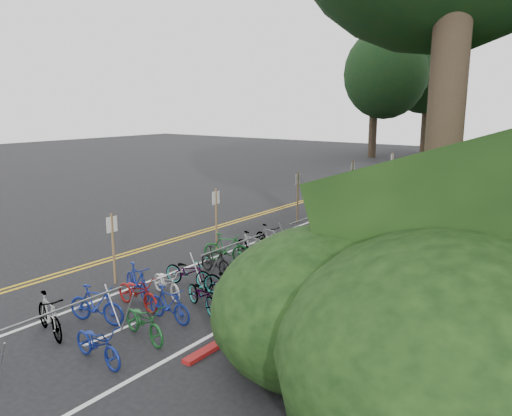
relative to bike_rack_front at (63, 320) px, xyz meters
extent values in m
plane|color=black|center=(-3.16, 3.32, -0.87)|extent=(120.00, 120.00, 0.00)
cube|color=gold|center=(-5.31, 13.32, -0.87)|extent=(0.12, 80.00, 0.01)
cube|color=gold|center=(-5.01, 13.32, -0.87)|extent=(0.12, 80.00, 0.01)
cube|color=silver|center=(-2.16, 13.32, -0.87)|extent=(0.12, 80.00, 0.01)
cube|color=silver|center=(2.04, 13.32, -0.87)|extent=(0.12, 80.00, 0.01)
cube|color=silver|center=(-0.06, 1.32, -0.87)|extent=(0.10, 1.60, 0.01)
cube|color=silver|center=(-0.06, 7.32, -0.87)|extent=(0.10, 1.60, 0.01)
cube|color=silver|center=(-0.06, 13.32, -0.87)|extent=(0.10, 1.60, 0.01)
cube|color=silver|center=(-0.06, 19.32, -0.87)|extent=(0.10, 1.60, 0.01)
cube|color=silver|center=(-0.06, 25.32, -0.87)|extent=(0.10, 1.60, 0.01)
cube|color=silver|center=(-0.06, 31.32, -0.87)|extent=(0.10, 1.60, 0.01)
cube|color=silver|center=(-0.06, 37.32, -0.87)|extent=(0.10, 1.60, 0.01)
cube|color=maroon|center=(2.54, 15.32, -0.82)|extent=(0.25, 28.00, 0.10)
cube|color=#382819|center=(3.24, 25.32, -0.79)|extent=(1.40, 44.00, 0.16)
ellipsoid|color=#284C19|center=(4.04, 6.32, 0.17)|extent=(2.00, 2.80, 1.60)
ellipsoid|color=#284C19|center=(4.84, 11.32, 0.68)|extent=(2.60, 3.64, 2.08)
ellipsoid|color=#284C19|center=(6.04, 17.32, 1.12)|extent=(2.20, 3.08, 1.76)
ellipsoid|color=#284C19|center=(4.64, 23.32, 0.69)|extent=(3.00, 4.20, 2.40)
ellipsoid|color=#284C19|center=(3.84, 9.32, 0.03)|extent=(1.80, 2.52, 1.44)
ellipsoid|color=black|center=(4.84, 3.82, 0.34)|extent=(5.28, 6.16, 3.52)
ellipsoid|color=black|center=(7.84, 2.82, 0.56)|extent=(6.24, 7.28, 4.16)
cylinder|color=#2D2319|center=(6.34, 6.32, 3.68)|extent=(0.86, 0.86, 6.71)
cylinder|color=#2D2319|center=(-12.16, 45.32, 2.48)|extent=(0.86, 0.86, 6.71)
ellipsoid|color=black|center=(-12.16, 45.32, 8.59)|extent=(9.18, 9.18, 8.72)
cylinder|color=#2D2319|center=(-9.16, 53.32, 2.23)|extent=(0.83, 0.83, 6.19)
ellipsoid|color=black|center=(-9.16, 53.32, 7.73)|extent=(8.03, 8.03, 7.63)
cylinder|color=gray|center=(0.00, 0.00, 0.28)|extent=(0.05, 3.39, 0.05)
cylinder|color=gray|center=(0.28, -1.59, -0.30)|extent=(0.58, 0.04, 1.13)
cylinder|color=gray|center=(-0.28, 1.59, -0.30)|extent=(0.58, 0.04, 1.13)
cylinder|color=gray|center=(0.28, 1.59, -0.30)|extent=(0.58, 0.04, 1.13)
cylinder|color=gray|center=(-0.16, 6.32, 0.28)|extent=(0.05, 3.00, 0.05)
cylinder|color=gray|center=(-0.44, 4.92, -0.30)|extent=(0.58, 0.04, 1.13)
cylinder|color=gray|center=(0.12, 4.92, -0.30)|extent=(0.58, 0.04, 1.13)
cylinder|color=gray|center=(-0.44, 7.72, -0.30)|extent=(0.58, 0.04, 1.13)
cylinder|color=gray|center=(0.12, 7.72, -0.30)|extent=(0.58, 0.04, 1.13)
cylinder|color=gray|center=(-0.16, 11.32, 0.28)|extent=(0.05, 3.00, 0.05)
cylinder|color=gray|center=(-0.44, 9.92, -0.30)|extent=(0.58, 0.04, 1.13)
cylinder|color=gray|center=(0.12, 9.92, -0.30)|extent=(0.58, 0.04, 1.13)
cylinder|color=gray|center=(-0.44, 12.72, -0.30)|extent=(0.58, 0.04, 1.13)
cylinder|color=gray|center=(0.12, 12.72, -0.30)|extent=(0.58, 0.04, 1.13)
cylinder|color=gray|center=(-0.16, 16.32, 0.28)|extent=(0.05, 3.00, 0.05)
cylinder|color=gray|center=(-0.44, 14.92, -0.30)|extent=(0.58, 0.04, 1.13)
cylinder|color=gray|center=(0.12, 14.92, -0.30)|extent=(0.58, 0.04, 1.13)
cylinder|color=gray|center=(-0.44, 17.72, -0.30)|extent=(0.58, 0.04, 1.13)
cylinder|color=gray|center=(0.12, 17.72, -0.30)|extent=(0.58, 0.04, 1.13)
cylinder|color=gray|center=(-0.16, 21.32, 0.28)|extent=(0.05, 3.00, 0.05)
cylinder|color=gray|center=(-0.44, 19.92, -0.30)|extent=(0.58, 0.04, 1.13)
cylinder|color=gray|center=(0.12, 19.92, -0.30)|extent=(0.58, 0.04, 1.13)
cylinder|color=gray|center=(-0.44, 22.72, -0.30)|extent=(0.58, 0.04, 1.13)
cylinder|color=gray|center=(0.12, 22.72, -0.30)|extent=(0.58, 0.04, 1.13)
cylinder|color=gray|center=(-0.16, 26.32, 0.28)|extent=(0.05, 3.00, 0.05)
cylinder|color=gray|center=(-0.44, 24.92, -0.30)|extent=(0.58, 0.04, 1.13)
cylinder|color=gray|center=(0.12, 24.92, -0.30)|extent=(0.58, 0.04, 1.13)
cylinder|color=gray|center=(-0.44, 27.72, -0.30)|extent=(0.58, 0.04, 1.13)
cylinder|color=gray|center=(0.12, 27.72, -0.30)|extent=(0.58, 0.04, 1.13)
cylinder|color=brown|center=(-2.91, 3.71, 0.28)|extent=(0.08, 0.08, 2.30)
cube|color=silver|center=(-2.91, 3.71, 1.08)|extent=(0.02, 0.40, 0.50)
cylinder|color=brown|center=(-2.56, 8.32, 0.38)|extent=(0.08, 0.08, 2.50)
cube|color=silver|center=(-2.56, 8.32, 1.28)|extent=(0.02, 0.40, 0.50)
cylinder|color=brown|center=(-2.56, 14.32, 0.38)|extent=(0.08, 0.08, 2.50)
cube|color=silver|center=(-2.56, 14.32, 1.28)|extent=(0.02, 0.40, 0.50)
cylinder|color=brown|center=(-2.56, 20.32, 0.38)|extent=(0.08, 0.08, 2.50)
cube|color=silver|center=(-2.56, 20.32, 1.28)|extent=(0.02, 0.40, 0.50)
cylinder|color=brown|center=(-2.56, 26.32, 0.38)|extent=(0.08, 0.08, 2.50)
cube|color=silver|center=(-2.56, 26.32, 1.28)|extent=(0.02, 0.40, 0.50)
imported|color=navy|center=(-1.41, 3.36, -0.36)|extent=(0.98, 1.76, 1.02)
imported|color=slate|center=(-1.21, 0.38, -0.33)|extent=(0.94, 1.86, 1.07)
imported|color=navy|center=(0.89, 0.26, -0.42)|extent=(0.74, 1.77, 0.91)
imported|color=navy|center=(-0.87, 1.52, -0.35)|extent=(0.90, 1.78, 1.03)
imported|color=#144C1E|center=(0.85, 1.63, -0.40)|extent=(0.99, 1.87, 0.94)
imported|color=maroon|center=(-0.78, 2.83, -0.41)|extent=(0.75, 1.81, 0.93)
imported|color=navy|center=(0.57, 2.74, -0.40)|extent=(0.49, 1.58, 0.94)
imported|color=beige|center=(-0.74, 3.92, -0.43)|extent=(1.05, 1.76, 0.87)
imported|color=slate|center=(0.78, 3.81, -0.42)|extent=(1.18, 1.80, 0.89)
imported|color=slate|center=(-0.79, 4.92, -0.38)|extent=(0.79, 1.90, 0.98)
imported|color=slate|center=(0.83, 5.05, -0.38)|extent=(1.08, 1.96, 0.98)
imported|color=black|center=(-0.89, 6.30, -0.39)|extent=(0.76, 1.66, 0.96)
imported|color=#144C1E|center=(0.45, 6.20, -0.38)|extent=(0.82, 1.69, 0.98)
imported|color=#144C1E|center=(-1.39, 7.52, -0.33)|extent=(1.04, 1.88, 1.09)
imported|color=navy|center=(0.52, 7.27, -0.39)|extent=(0.70, 1.64, 0.96)
imported|color=slate|center=(-0.90, 8.37, -0.36)|extent=(0.82, 1.76, 1.02)
imported|color=slate|center=(0.40, 8.32, -0.43)|extent=(1.13, 1.78, 0.88)
imported|color=slate|center=(-1.10, 9.81, -0.38)|extent=(0.82, 1.70, 0.98)
camera|label=1|loc=(9.77, -5.91, 4.80)|focal=35.00mm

